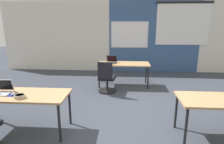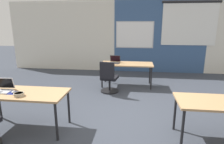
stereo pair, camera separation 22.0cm
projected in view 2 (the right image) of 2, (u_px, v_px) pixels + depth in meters
name	position (u px, v px, depth m)	size (l,w,h in m)	color
ground_plane	(121.00, 118.00, 3.99)	(24.00, 24.00, 0.00)	#383D47
back_wall_assembly	(131.00, 37.00, 7.66)	(10.00, 0.27, 2.80)	silver
desk_near_left	(23.00, 95.00, 3.46)	(1.60, 0.70, 0.72)	tan
desk_far_center	(127.00, 65.00, 5.94)	(1.60, 0.70, 0.72)	tan
laptop_near_left_end	(3.00, 88.00, 3.49)	(0.35, 0.31, 0.23)	silver
mousepad_near_left_end	(13.00, 93.00, 3.41)	(0.22, 0.19, 0.00)	navy
mouse_near_left_end	(13.00, 92.00, 3.40)	(0.07, 0.11, 0.03)	#B2B2B7
laptop_far_left	(115.00, 61.00, 5.98)	(0.37, 0.34, 0.23)	#333338
mouse_far_left	(106.00, 62.00, 6.00)	(0.08, 0.11, 0.03)	black
chair_far_left	(109.00, 80.00, 5.40)	(0.52, 0.56, 0.92)	black
snack_bowl	(19.00, 94.00, 3.25)	(0.18, 0.18, 0.06)	tan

